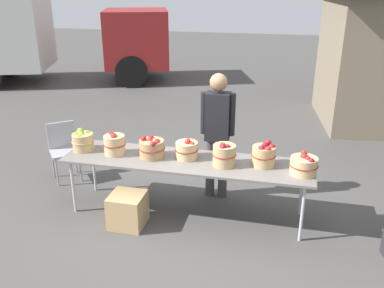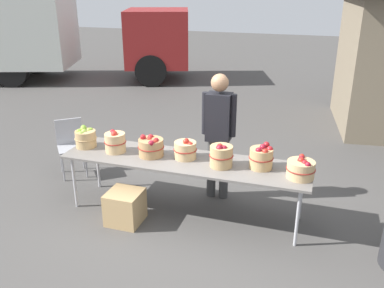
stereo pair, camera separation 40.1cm
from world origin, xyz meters
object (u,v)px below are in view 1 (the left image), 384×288
Objects in this scene: folding_chair at (64,146)px; apple_basket_red_2 at (187,150)px; apple_basket_red_1 at (152,148)px; apple_basket_green_0 at (83,141)px; vendor_adult at (217,127)px; produce_crate at (128,210)px; apple_basket_red_4 at (264,155)px; market_table at (186,163)px; apple_basket_red_0 at (114,144)px; box_truck at (10,31)px; apple_basket_red_5 at (304,165)px; apple_basket_red_3 at (224,155)px.

apple_basket_red_2 is at bearing -54.50° from folding_chair.
apple_basket_red_1 is 1.13× the size of apple_basket_red_2.
apple_basket_red_1 reaches higher than apple_basket_green_0.
produce_crate is at bearing 45.88° from vendor_adult.
apple_basket_red_4 reaches higher than folding_chair.
apple_basket_red_0 is (-0.94, -0.02, 0.17)m from market_table.
apple_basket_red_2 is at bearing 4.91° from apple_basket_red_0.
apple_basket_green_0 is 0.04× the size of box_truck.
market_table is 0.96m from apple_basket_red_0.
apple_basket_red_0 is 0.99× the size of apple_basket_red_2.
folding_chair is 1.78m from produce_crate.
market_table is at bearing -55.98° from folding_chair.
apple_basket_red_1 is at bearing -177.32° from apple_basket_red_4.
apple_basket_red_0 is 1.88m from apple_basket_red_4.
market_table is 1.41m from apple_basket_red_5.
box_truck is (-6.72, 6.02, 0.62)m from apple_basket_red_2.
apple_basket_red_1 is 0.39× the size of folding_chair.
market_table is 9.25× the size of apple_basket_red_1.
box_truck is at bearing 135.92° from apple_basket_red_1.
vendor_adult is 1.58m from produce_crate.
vendor_adult is at bearing 37.48° from apple_basket_red_1.
apple_basket_red_0 reaches higher than folding_chair.
box_truck is at bearing 133.07° from produce_crate.
apple_basket_red_5 is at bearing -2.58° from market_table.
apple_basket_red_3 is at bearing -1.77° from apple_basket_green_0.
apple_basket_red_3 is 0.35× the size of folding_chair.
apple_basket_red_5 is at bearing -14.97° from apple_basket_red_4.
apple_basket_red_3 reaches higher than apple_basket_green_0.
apple_basket_red_4 reaches higher than apple_basket_green_0.
apple_basket_red_4 is at bearing -49.93° from folding_chair.
apple_basket_red_2 is 0.17× the size of vendor_adult.
apple_basket_red_1 is 0.92m from apple_basket_red_3.
apple_basket_red_1 is (0.95, -0.02, -0.01)m from apple_basket_green_0.
apple_basket_red_5 reaches higher than produce_crate.
vendor_adult reaches higher than folding_chair.
market_table is 3.60× the size of folding_chair.
apple_basket_red_3 is 0.47m from apple_basket_red_4.
box_truck reaches higher than apple_basket_red_4.
apple_basket_red_3 is (0.48, -0.04, 0.17)m from market_table.
produce_crate is at bearing -160.67° from apple_basket_red_3.
produce_crate is at bearing -75.85° from folding_chair.
folding_chair is at bearing 165.30° from apple_basket_red_2.
box_truck is (-6.28, 6.08, 0.62)m from apple_basket_red_1.
apple_basket_red_5 is 0.38× the size of folding_chair.
apple_basket_red_2 is at bearing 8.12° from apple_basket_red_1.
apple_basket_red_1 is 0.04× the size of box_truck.
box_truck is (-8.13, 6.14, 0.63)m from apple_basket_red_5.
apple_basket_red_3 is at bearing 178.82° from apple_basket_red_5.
market_table is at bearing 1.30° from apple_basket_red_0.
folding_chair is (-1.61, 0.60, -0.36)m from apple_basket_red_1.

